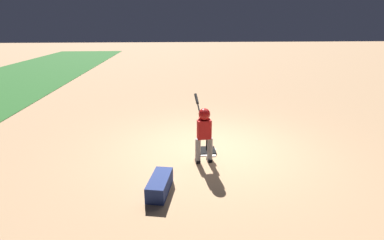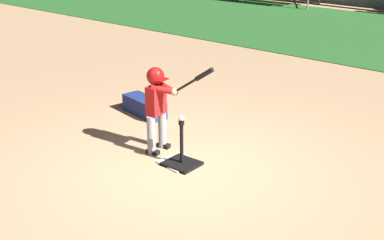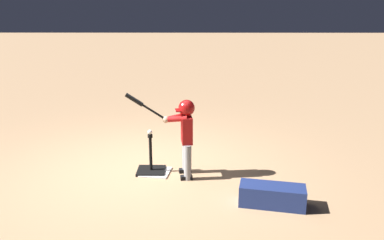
{
  "view_description": "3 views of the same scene",
  "coord_description": "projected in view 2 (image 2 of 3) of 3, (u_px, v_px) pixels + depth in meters",
  "views": [
    {
      "loc": [
        -6.55,
        0.94,
        2.83
      ],
      "look_at": [
        -0.22,
        0.44,
        0.8
      ],
      "focal_mm": 28.0,
      "sensor_mm": 36.0,
      "label": 1
    },
    {
      "loc": [
        3.96,
        -4.73,
        3.12
      ],
      "look_at": [
        -0.19,
        0.33,
        0.56
      ],
      "focal_mm": 50.0,
      "sensor_mm": 36.0,
      "label": 2
    },
    {
      "loc": [
        -0.86,
        5.54,
        2.41
      ],
      "look_at": [
        -0.81,
        0.13,
        0.87
      ],
      "focal_mm": 35.0,
      "sensor_mm": 36.0,
      "label": 3
    }
  ],
  "objects": [
    {
      "name": "home_plate",
      "position": [
        179.0,
        162.0,
        7.1
      ],
      "size": [
        0.5,
        0.5,
        0.02
      ],
      "primitive_type": "cube",
      "rotation": [
        0.0,
        0.0,
        -0.15
      ],
      "color": "white",
      "rests_on": "ground_plane"
    },
    {
      "name": "ground_plane",
      "position": [
        187.0,
        171.0,
        6.88
      ],
      "size": [
        90.0,
        90.0,
        0.0
      ],
      "primitive_type": "plane",
      "color": "tan"
    },
    {
      "name": "batter_child",
      "position": [
        158.0,
        99.0,
        7.18
      ],
      "size": [
        1.01,
        0.39,
        1.33
      ],
      "color": "gray",
      "rests_on": "ground_plane"
    },
    {
      "name": "baseball",
      "position": [
        181.0,
        118.0,
        6.8
      ],
      "size": [
        0.07,
        0.07,
        0.07
      ],
      "primitive_type": "sphere",
      "color": "white",
      "rests_on": "batting_tee"
    },
    {
      "name": "equipment_bag",
      "position": [
        144.0,
        106.0,
        8.75
      ],
      "size": [
        0.89,
        0.48,
        0.28
      ],
      "primitive_type": "cube",
      "rotation": [
        0.0,
        0.0,
        -0.2
      ],
      "color": "navy",
      "rests_on": "ground_plane"
    },
    {
      "name": "batting_tee",
      "position": [
        182.0,
        159.0,
        7.01
      ],
      "size": [
        0.44,
        0.39,
        0.62
      ],
      "color": "black",
      "rests_on": "ground_plane"
    }
  ]
}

